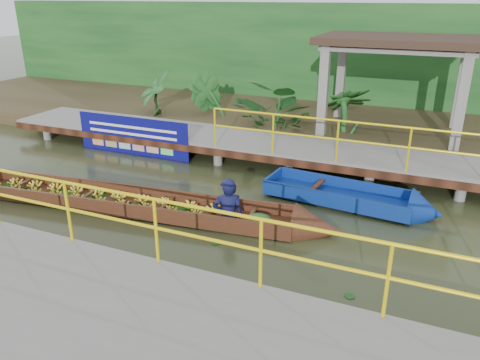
% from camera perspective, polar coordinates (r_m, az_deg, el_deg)
% --- Properties ---
extents(ground, '(80.00, 80.00, 0.00)m').
position_cam_1_polar(ground, '(10.05, -4.21, -3.66)').
color(ground, '#2D3319').
rests_on(ground, ground).
extents(land_strip, '(30.00, 8.00, 0.45)m').
position_cam_1_polar(land_strip, '(16.61, 7.71, 7.35)').
color(land_strip, '#35291A').
rests_on(land_strip, ground).
extents(far_dock, '(16.00, 2.06, 1.66)m').
position_cam_1_polar(far_dock, '(12.80, 2.82, 4.34)').
color(far_dock, slate).
rests_on(far_dock, ground).
extents(near_dock, '(18.00, 2.40, 1.73)m').
position_cam_1_polar(near_dock, '(6.42, -13.88, -17.59)').
color(near_dock, slate).
rests_on(near_dock, ground).
extents(pavilion, '(4.40, 3.00, 3.00)m').
position_cam_1_polar(pavilion, '(14.46, 18.76, 14.76)').
color(pavilion, slate).
rests_on(pavilion, ground).
extents(foliage_backdrop, '(30.00, 0.80, 4.00)m').
position_cam_1_polar(foliage_backdrop, '(18.67, 10.17, 14.35)').
color(foliage_backdrop, '#144119').
rests_on(foliage_backdrop, ground).
extents(vendor_boat, '(9.19, 1.86, 2.15)m').
position_cam_1_polar(vendor_boat, '(10.12, -11.94, -2.30)').
color(vendor_boat, '#36180E').
rests_on(vendor_boat, ground).
extents(moored_blue_boat, '(3.85, 1.32, 0.90)m').
position_cam_1_polar(moored_blue_boat, '(10.36, 16.74, -2.81)').
color(moored_blue_boat, navy).
rests_on(moored_blue_boat, ground).
extents(blue_banner, '(3.59, 0.04, 1.12)m').
position_cam_1_polar(blue_banner, '(13.62, -12.97, 5.22)').
color(blue_banner, '#0C0C64').
rests_on(blue_banner, ground).
extents(tropical_plants, '(14.15, 1.15, 1.44)m').
position_cam_1_polar(tropical_plants, '(13.96, 11.53, 8.36)').
color(tropical_plants, '#144119').
rests_on(tropical_plants, ground).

